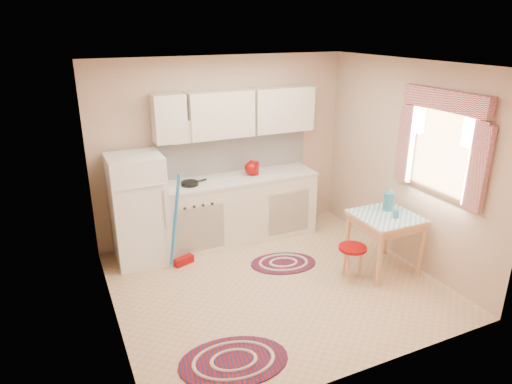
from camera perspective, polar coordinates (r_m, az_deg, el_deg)
room_shell at (r=5.12m, az=2.99°, el=5.76°), size 3.64×3.60×2.52m
fridge at (r=5.88m, az=-14.47°, el=-2.12°), size 0.65×0.60×1.40m
broom at (r=5.69m, az=-9.31°, el=-3.60°), size 0.30×0.21×1.20m
base_cabinets at (r=6.36m, az=-2.52°, el=-2.27°), size 2.25×0.60×0.88m
countertop at (r=6.19m, az=-2.59°, el=1.66°), size 2.27×0.62×0.04m
frying_pan at (r=5.93m, az=-8.29°, el=1.07°), size 0.26×0.26×0.05m
red_kettle at (r=6.24m, az=-0.62°, el=3.02°), size 0.26×0.25×0.21m
red_canister at (r=6.27m, az=-0.15°, el=2.88°), size 0.12×0.12×0.16m
table at (r=5.82m, az=15.64°, el=-6.13°), size 0.72×0.72×0.72m
stool at (r=5.60m, az=11.85°, el=-8.62°), size 0.36×0.36×0.42m
coffee_pot at (r=5.78m, az=16.27°, el=-0.82°), size 0.18×0.17×0.31m
mug at (r=5.62m, az=17.08°, el=-2.67°), size 0.09×0.09×0.10m
rug_center at (r=5.90m, az=3.44°, el=-8.87°), size 0.96×0.76×0.02m
rug_left at (r=4.41m, az=-2.80°, el=-20.37°), size 1.12×0.85×0.02m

